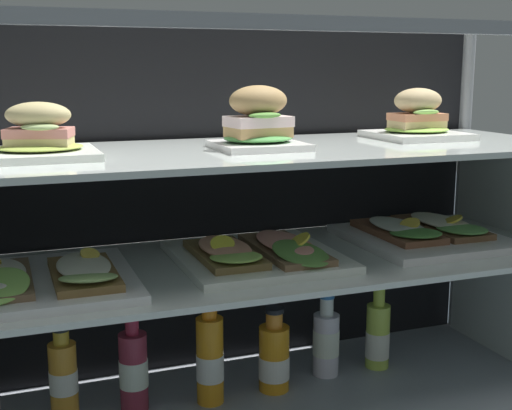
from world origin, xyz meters
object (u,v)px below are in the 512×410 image
(plated_roll_sandwich_mid_right, at_px, (40,139))
(open_sandwich_tray_mid_right, at_px, (43,279))
(plated_roll_sandwich_near_left_corner, at_px, (260,123))
(juice_bottle_front_middle, at_px, (378,336))
(juice_bottle_front_right_end, at_px, (64,379))
(juice_bottle_back_left, at_px, (326,341))
(juice_bottle_front_second, at_px, (210,358))
(juice_bottle_back_center, at_px, (274,358))
(open_sandwich_tray_far_right, at_px, (257,253))
(juice_bottle_back_right, at_px, (134,370))
(open_sandwich_tray_center, at_px, (424,233))
(plated_roll_sandwich_mid_left, at_px, (417,121))

(plated_roll_sandwich_mid_right, xyz_separation_m, open_sandwich_tray_mid_right, (-0.01, -0.04, -0.26))
(plated_roll_sandwich_near_left_corner, distance_m, juice_bottle_front_middle, 0.66)
(juice_bottle_front_right_end, relative_size, juice_bottle_back_left, 1.03)
(juice_bottle_front_second, distance_m, juice_bottle_back_center, 0.16)
(plated_roll_sandwich_near_left_corner, xyz_separation_m, juice_bottle_front_second, (-0.10, 0.06, -0.53))
(open_sandwich_tray_far_right, distance_m, juice_bottle_back_left, 0.36)
(plated_roll_sandwich_near_left_corner, xyz_separation_m, open_sandwich_tray_far_right, (-0.01, -0.00, -0.28))
(juice_bottle_back_right, height_order, juice_bottle_back_center, juice_bottle_back_right)
(open_sandwich_tray_center, bearing_deg, plated_roll_sandwich_near_left_corner, -176.19)
(open_sandwich_tray_far_right, height_order, juice_bottle_back_center, open_sandwich_tray_far_right)
(open_sandwich_tray_center, height_order, juice_bottle_back_right, open_sandwich_tray_center)
(plated_roll_sandwich_near_left_corner, bearing_deg, juice_bottle_front_right_end, 168.01)
(plated_roll_sandwich_mid_left, height_order, juice_bottle_front_second, plated_roll_sandwich_mid_left)
(open_sandwich_tray_far_right, height_order, juice_bottle_back_right, open_sandwich_tray_far_right)
(plated_roll_sandwich_near_left_corner, distance_m, juice_bottle_back_right, 0.61)
(plated_roll_sandwich_mid_left, bearing_deg, juice_bottle_front_right_end, 178.81)
(plated_roll_sandwich_near_left_corner, bearing_deg, open_sandwich_tray_mid_right, -176.00)
(plated_roll_sandwich_mid_left, xyz_separation_m, juice_bottle_front_middle, (-0.08, 0.02, -0.54))
(plated_roll_sandwich_near_left_corner, height_order, open_sandwich_tray_mid_right, plated_roll_sandwich_near_left_corner)
(open_sandwich_tray_center, distance_m, juice_bottle_front_right_end, 0.89)
(juice_bottle_back_center, bearing_deg, juice_bottle_back_left, 12.01)
(plated_roll_sandwich_mid_right, relative_size, juice_bottle_front_right_end, 0.96)
(open_sandwich_tray_mid_right, bearing_deg, juice_bottle_front_second, 14.21)
(plated_roll_sandwich_mid_right, xyz_separation_m, plated_roll_sandwich_near_left_corner, (0.44, -0.01, 0.02))
(juice_bottle_front_right_end, xyz_separation_m, juice_bottle_front_second, (0.32, -0.03, 0.01))
(plated_roll_sandwich_mid_left, bearing_deg, juice_bottle_back_left, 173.26)
(plated_roll_sandwich_mid_right, distance_m, juice_bottle_back_right, 0.55)
(juice_bottle_front_middle, bearing_deg, juice_bottle_front_right_end, -179.89)
(juice_bottle_front_right_end, bearing_deg, juice_bottle_front_middle, 0.11)
(juice_bottle_front_right_end, bearing_deg, juice_bottle_back_center, -2.90)
(plated_roll_sandwich_near_left_corner, height_order, juice_bottle_back_center, plated_roll_sandwich_near_left_corner)
(plated_roll_sandwich_mid_right, xyz_separation_m, juice_bottle_front_middle, (0.79, 0.08, -0.53))
(juice_bottle_front_second, bearing_deg, juice_bottle_front_right_end, 174.52)
(plated_roll_sandwich_near_left_corner, distance_m, juice_bottle_front_second, 0.54)
(open_sandwich_tray_mid_right, bearing_deg, juice_bottle_back_left, 10.92)
(juice_bottle_front_second, bearing_deg, juice_bottle_front_middle, 4.04)
(plated_roll_sandwich_mid_right, bearing_deg, juice_bottle_front_middle, 5.93)
(open_sandwich_tray_mid_right, bearing_deg, plated_roll_sandwich_mid_right, 74.16)
(plated_roll_sandwich_mid_right, relative_size, open_sandwich_tray_far_right, 0.57)
(open_sandwich_tray_mid_right, height_order, juice_bottle_back_left, open_sandwich_tray_mid_right)
(open_sandwich_tray_far_right, bearing_deg, juice_bottle_back_right, 161.45)
(open_sandwich_tray_far_right, relative_size, juice_bottle_back_right, 1.60)
(plated_roll_sandwich_mid_right, height_order, plated_roll_sandwich_mid_left, plated_roll_sandwich_mid_left)
(plated_roll_sandwich_mid_left, bearing_deg, juice_bottle_front_second, -178.60)
(juice_bottle_front_second, height_order, juice_bottle_back_center, juice_bottle_front_second)
(plated_roll_sandwich_near_left_corner, bearing_deg, juice_bottle_front_second, 149.42)
(open_sandwich_tray_center, height_order, juice_bottle_back_center, open_sandwich_tray_center)
(juice_bottle_front_right_end, bearing_deg, juice_bottle_front_second, -5.48)
(plated_roll_sandwich_mid_right, height_order, juice_bottle_back_right, plated_roll_sandwich_mid_right)
(plated_roll_sandwich_mid_left, bearing_deg, plated_roll_sandwich_near_left_corner, -170.68)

